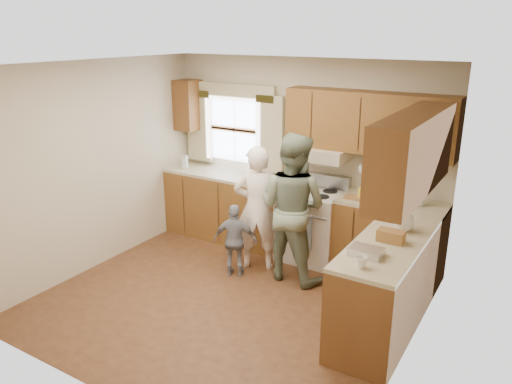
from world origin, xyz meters
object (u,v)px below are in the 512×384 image
Objects in this scene: woman_left at (257,208)px; stove at (312,224)px; child at (235,241)px; woman_right at (292,208)px.

stove is at bearing -153.39° from woman_left.
child is (-0.57, -0.90, -0.02)m from stove.
woman_left is at bearing 4.37° from woman_right.
woman_right is (0.01, -0.59, 0.41)m from stove.
stove is 1.20× the size of child.
woman_left is at bearing -131.63° from child.
stove is 0.71m from woman_right.
stove reaches higher than child.
woman_left is 0.49m from woman_right.
woman_right reaches higher than child.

